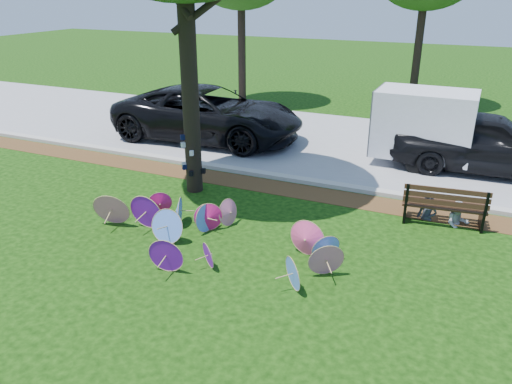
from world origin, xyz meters
TOP-DOWN VIEW (x-y plane):
  - ground at (0.00, 0.00)m, footprint 90.00×90.00m
  - mulch_strip at (0.00, 4.50)m, footprint 90.00×1.00m
  - curb at (0.00, 5.20)m, footprint 90.00×0.30m
  - street at (0.00, 9.35)m, footprint 90.00×8.00m
  - parasol_pile at (-0.25, 0.85)m, footprint 6.08×2.83m
  - black_van at (-4.04, 7.92)m, footprint 6.99×3.43m
  - dark_pickup at (5.23, 8.30)m, footprint 5.53×2.45m
  - cargo_trailer at (3.40, 8.25)m, footprint 2.92×1.87m
  - park_bench at (4.46, 4.04)m, footprint 2.00×0.95m
  - person_left at (4.11, 4.09)m, footprint 0.54×0.42m
  - person_right at (4.81, 4.09)m, footprint 0.68×0.62m

SIDE VIEW (x-z plane):
  - ground at x=0.00m, z-range 0.00..0.00m
  - mulch_strip at x=0.00m, z-range 0.00..0.01m
  - street at x=0.00m, z-range 0.00..0.01m
  - curb at x=0.00m, z-range 0.00..0.12m
  - parasol_pile at x=-0.25m, z-range -0.07..0.82m
  - park_bench at x=4.46m, z-range 0.00..1.01m
  - person_right at x=4.81m, z-range 0.00..1.15m
  - person_left at x=4.11m, z-range 0.00..1.31m
  - dark_pickup at x=5.23m, z-range 0.00..1.85m
  - black_van at x=-4.04m, z-range 0.00..1.91m
  - cargo_trailer at x=3.40m, z-range 0.00..2.63m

